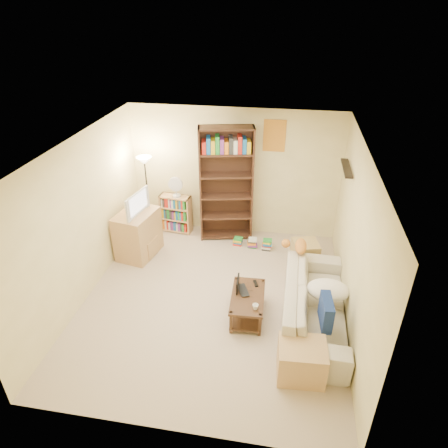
# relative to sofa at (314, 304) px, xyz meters

# --- Properties ---
(room) EXTENTS (4.50, 4.54, 2.52)m
(room) POSITION_rel_sofa_xyz_m (-1.55, 0.24, 1.29)
(room) COLOR #C0AD90
(room) RESTS_ON ground
(sofa) EXTENTS (2.28, 0.95, 0.66)m
(sofa) POSITION_rel_sofa_xyz_m (0.00, 0.00, 0.00)
(sofa) COLOR #BAB09A
(sofa) RESTS_ON ground
(navy_pillow) EXTENTS (0.17, 0.44, 0.39)m
(navy_pillow) POSITION_rel_sofa_xyz_m (0.10, -0.49, 0.30)
(navy_pillow) COLOR navy
(navy_pillow) RESTS_ON sofa
(cream_blanket) EXTENTS (0.61, 0.43, 0.26)m
(cream_blanket) POSITION_rel_sofa_xyz_m (0.16, 0.05, 0.24)
(cream_blanket) COLOR white
(cream_blanket) RESTS_ON sofa
(tabby_cat) EXTENTS (0.52, 0.19, 0.18)m
(tabby_cat) POSITION_rel_sofa_xyz_m (-0.28, 0.87, 0.42)
(tabby_cat) COLOR orange
(tabby_cat) RESTS_ON sofa
(coffee_table) EXTENTS (0.51, 0.88, 0.38)m
(coffee_table) POSITION_rel_sofa_xyz_m (-0.97, -0.04, -0.09)
(coffee_table) COLOR #472A1B
(coffee_table) RESTS_ON ground
(laptop) EXTENTS (0.45, 0.41, 0.02)m
(laptop) POSITION_rel_sofa_xyz_m (-1.01, 0.07, 0.07)
(laptop) COLOR black
(laptop) RESTS_ON coffee_table
(laptop_screen) EXTENTS (0.02, 0.29, 0.19)m
(laptop_screen) POSITION_rel_sofa_xyz_m (-1.13, 0.06, 0.17)
(laptop_screen) COLOR white
(laptop_screen) RESTS_ON laptop
(mug) EXTENTS (0.12, 0.12, 0.08)m
(mug) POSITION_rel_sofa_xyz_m (-0.83, -0.31, 0.10)
(mug) COLOR white
(mug) RESTS_ON coffee_table
(tv_remote) EXTENTS (0.10, 0.16, 0.02)m
(tv_remote) POSITION_rel_sofa_xyz_m (-0.88, 0.25, 0.06)
(tv_remote) COLOR black
(tv_remote) RESTS_ON coffee_table
(tv_stand) EXTENTS (0.72, 0.90, 0.86)m
(tv_stand) POSITION_rel_sofa_xyz_m (-3.14, 1.28, 0.10)
(tv_stand) COLOR tan
(tv_stand) RESTS_ON ground
(television) EXTENTS (0.74, 0.36, 0.41)m
(television) POSITION_rel_sofa_xyz_m (-3.14, 1.28, 0.73)
(television) COLOR black
(television) RESTS_ON tv_stand
(tall_bookshelf) EXTENTS (1.05, 0.53, 2.23)m
(tall_bookshelf) POSITION_rel_sofa_xyz_m (-1.66, 2.18, 0.85)
(tall_bookshelf) COLOR #45281A
(tall_bookshelf) RESTS_ON ground
(short_bookshelf) EXTENTS (0.64, 0.32, 0.79)m
(short_bookshelf) POSITION_rel_sofa_xyz_m (-2.69, 2.22, 0.06)
(short_bookshelf) COLOR tan
(short_bookshelf) RESTS_ON ground
(desk_fan) EXTENTS (0.28, 0.16, 0.42)m
(desk_fan) POSITION_rel_sofa_xyz_m (-2.64, 2.18, 0.69)
(desk_fan) COLOR silver
(desk_fan) RESTS_ON short_bookshelf
(floor_lamp) EXTENTS (0.28, 0.28, 1.67)m
(floor_lamp) POSITION_rel_sofa_xyz_m (-3.14, 1.95, 1.00)
(floor_lamp) COLOR black
(floor_lamp) RESTS_ON ground
(side_table) EXTENTS (0.52, 0.52, 0.49)m
(side_table) POSITION_rel_sofa_xyz_m (-0.12, 1.41, -0.09)
(side_table) COLOR tan
(side_table) RESTS_ON ground
(end_cabinet) EXTENTS (0.61, 0.52, 0.49)m
(end_cabinet) POSITION_rel_sofa_xyz_m (-0.18, -1.00, -0.09)
(end_cabinet) COLOR tan
(end_cabinet) RESTS_ON ground
(book_stacks) EXTENTS (0.75, 0.21, 0.22)m
(book_stacks) POSITION_rel_sofa_xyz_m (-1.07, 1.85, -0.23)
(book_stacks) COLOR red
(book_stacks) RESTS_ON ground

